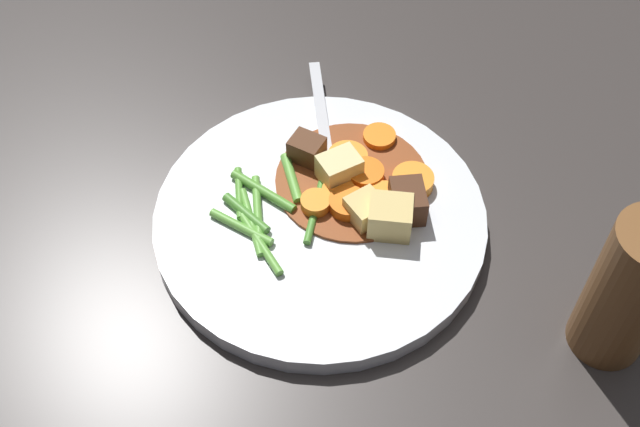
# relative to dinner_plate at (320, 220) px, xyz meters

# --- Properties ---
(ground_plane) EXTENTS (3.00, 3.00, 0.00)m
(ground_plane) POSITION_rel_dinner_plate_xyz_m (0.00, 0.00, -0.01)
(ground_plane) COLOR #383330
(dinner_plate) EXTENTS (0.27, 0.27, 0.02)m
(dinner_plate) POSITION_rel_dinner_plate_xyz_m (0.00, 0.00, 0.00)
(dinner_plate) COLOR white
(dinner_plate) RESTS_ON ground_plane
(stew_sauce) EXTENTS (0.13, 0.13, 0.00)m
(stew_sauce) POSITION_rel_dinner_plate_xyz_m (0.04, 0.01, 0.01)
(stew_sauce) COLOR brown
(stew_sauce) RESTS_ON dinner_plate
(carrot_slice_0) EXTENTS (0.04, 0.04, 0.01)m
(carrot_slice_0) POSITION_rel_dinner_plate_xyz_m (0.05, -0.02, 0.01)
(carrot_slice_0) COLOR orange
(carrot_slice_0) RESTS_ON dinner_plate
(carrot_slice_1) EXTENTS (0.05, 0.05, 0.01)m
(carrot_slice_1) POSITION_rel_dinner_plate_xyz_m (0.08, -0.02, 0.01)
(carrot_slice_1) COLOR orange
(carrot_slice_1) RESTS_ON dinner_plate
(carrot_slice_2) EXTENTS (0.04, 0.04, 0.01)m
(carrot_slice_2) POSITION_rel_dinner_plate_xyz_m (0.09, 0.04, 0.01)
(carrot_slice_2) COLOR orange
(carrot_slice_2) RESTS_ON dinner_plate
(carrot_slice_3) EXTENTS (0.03, 0.03, 0.01)m
(carrot_slice_3) POSITION_rel_dinner_plate_xyz_m (0.05, 0.01, 0.02)
(carrot_slice_3) COLOR orange
(carrot_slice_3) RESTS_ON dinner_plate
(carrot_slice_4) EXTENTS (0.03, 0.03, 0.01)m
(carrot_slice_4) POSITION_rel_dinner_plate_xyz_m (-0.00, 0.01, 0.01)
(carrot_slice_4) COLOR orange
(carrot_slice_4) RESTS_ON dinner_plate
(carrot_slice_5) EXTENTS (0.04, 0.04, 0.01)m
(carrot_slice_5) POSITION_rel_dinner_plate_xyz_m (0.02, -0.01, 0.01)
(carrot_slice_5) COLOR orange
(carrot_slice_5) RESTS_ON dinner_plate
(carrot_slice_6) EXTENTS (0.03, 0.03, 0.01)m
(carrot_slice_6) POSITION_rel_dinner_plate_xyz_m (0.02, 0.01, 0.01)
(carrot_slice_6) COLOR orange
(carrot_slice_6) RESTS_ON dinner_plate
(carrot_slice_7) EXTENTS (0.04, 0.04, 0.01)m
(carrot_slice_7) POSITION_rel_dinner_plate_xyz_m (0.05, 0.03, 0.01)
(carrot_slice_7) COLOR orange
(carrot_slice_7) RESTS_ON dinner_plate
(potato_chunk_0) EXTENTS (0.04, 0.03, 0.03)m
(potato_chunk_0) POSITION_rel_dinner_plate_xyz_m (0.03, 0.02, 0.02)
(potato_chunk_0) COLOR #EAD68C
(potato_chunk_0) RESTS_ON dinner_plate
(potato_chunk_1) EXTENTS (0.03, 0.03, 0.02)m
(potato_chunk_1) POSITION_rel_dinner_plate_xyz_m (0.03, -0.03, 0.02)
(potato_chunk_1) COLOR #DBBC6B
(potato_chunk_1) RESTS_ON dinner_plate
(potato_chunk_2) EXTENTS (0.05, 0.05, 0.03)m
(potato_chunk_2) POSITION_rel_dinner_plate_xyz_m (0.04, -0.04, 0.02)
(potato_chunk_2) COLOR #DBBC6B
(potato_chunk_2) RESTS_ON dinner_plate
(meat_chunk_0) EXTENTS (0.04, 0.04, 0.03)m
(meat_chunk_0) POSITION_rel_dinner_plate_xyz_m (0.06, -0.04, 0.02)
(meat_chunk_0) COLOR #4C2B19
(meat_chunk_0) RESTS_ON dinner_plate
(meat_chunk_1) EXTENTS (0.03, 0.03, 0.02)m
(meat_chunk_1) POSITION_rel_dinner_plate_xyz_m (0.02, 0.05, 0.02)
(meat_chunk_1) COLOR #56331E
(meat_chunk_1) RESTS_ON dinner_plate
(green_bean_0) EXTENTS (0.03, 0.07, 0.01)m
(green_bean_0) POSITION_rel_dinner_plate_xyz_m (-0.05, 0.02, 0.01)
(green_bean_0) COLOR #66AD42
(green_bean_0) RESTS_ON dinner_plate
(green_bean_1) EXTENTS (0.03, 0.06, 0.01)m
(green_bean_1) POSITION_rel_dinner_plate_xyz_m (-0.03, 0.04, 0.01)
(green_bean_1) COLOR #599E38
(green_bean_1) RESTS_ON dinner_plate
(green_bean_2) EXTENTS (0.02, 0.05, 0.01)m
(green_bean_2) POSITION_rel_dinner_plate_xyz_m (-0.05, 0.03, 0.01)
(green_bean_2) COLOR #4C8E33
(green_bean_2) RESTS_ON dinner_plate
(green_bean_3) EXTENTS (0.06, 0.06, 0.01)m
(green_bean_3) POSITION_rel_dinner_plate_xyz_m (-0.00, 0.01, 0.01)
(green_bean_3) COLOR #4C8E33
(green_bean_3) RESTS_ON dinner_plate
(green_bean_4) EXTENTS (0.03, 0.06, 0.01)m
(green_bean_4) POSITION_rel_dinner_plate_xyz_m (-0.06, 0.02, 0.01)
(green_bean_4) COLOR #66AD42
(green_bean_4) RESTS_ON dinner_plate
(green_bean_5) EXTENTS (0.03, 0.05, 0.01)m
(green_bean_5) POSITION_rel_dinner_plate_xyz_m (-0.04, 0.05, 0.01)
(green_bean_5) COLOR #599E38
(green_bean_5) RESTS_ON dinner_plate
(green_bean_6) EXTENTS (0.01, 0.07, 0.01)m
(green_bean_6) POSITION_rel_dinner_plate_xyz_m (-0.06, -0.00, 0.01)
(green_bean_6) COLOR #66AD42
(green_bean_6) RESTS_ON dinner_plate
(green_bean_7) EXTENTS (0.03, 0.05, 0.01)m
(green_bean_7) POSITION_rel_dinner_plate_xyz_m (-0.00, 0.04, 0.01)
(green_bean_7) COLOR #66AD42
(green_bean_7) RESTS_ON dinner_plate
(green_bean_8) EXTENTS (0.04, 0.06, 0.01)m
(green_bean_8) POSITION_rel_dinner_plate_xyz_m (-0.04, 0.03, 0.01)
(green_bean_8) COLOR #66AD42
(green_bean_8) RESTS_ON dinner_plate
(fork) EXTENTS (0.10, 0.16, 0.00)m
(fork) POSITION_rel_dinner_plate_xyz_m (0.05, 0.07, 0.01)
(fork) COLOR silver
(fork) RESTS_ON dinner_plate
(pepper_mill) EXTENTS (0.06, 0.06, 0.13)m
(pepper_mill) POSITION_rel_dinner_plate_xyz_m (0.12, -0.21, 0.06)
(pepper_mill) COLOR brown
(pepper_mill) RESTS_ON ground_plane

